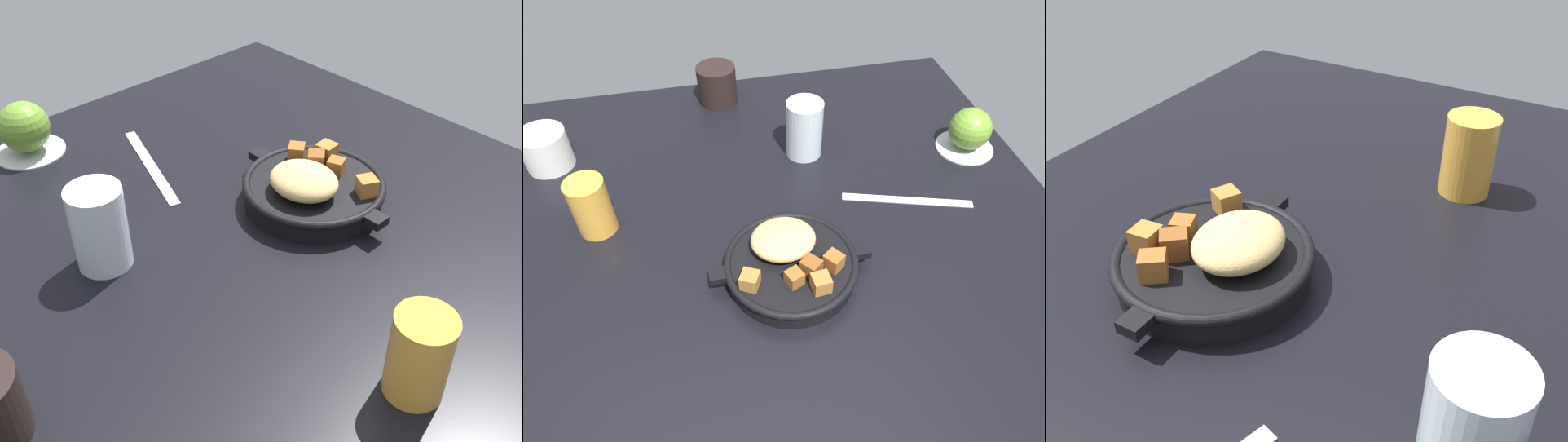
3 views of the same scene
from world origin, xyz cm
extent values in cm
cube|color=black|center=(0.00, 0.00, -1.20)|extent=(108.77, 91.25, 2.40)
cylinder|color=black|center=(5.95, -11.26, 1.64)|extent=(19.10, 19.10, 3.28)
torus|color=black|center=(5.95, -11.26, 3.02)|extent=(19.92, 19.92, 1.20)
cube|color=black|center=(16.71, -11.26, 2.79)|extent=(2.64, 2.40, 1.20)
cube|color=black|center=(-4.81, -11.26, 2.79)|extent=(2.64, 2.40, 1.20)
ellipsoid|color=tan|center=(5.35, -8.52, 5.12)|extent=(9.73, 8.49, 3.69)
cube|color=#A86B2D|center=(-0.64, -14.38, 4.50)|extent=(3.32, 3.31, 2.45)
cube|color=#935623|center=(5.49, -15.20, 4.38)|extent=(2.86, 2.88, 2.20)
cube|color=brown|center=(8.20, -14.02, 4.58)|extent=(3.45, 3.48, 2.60)
cube|color=#935623|center=(11.65, -13.61, 4.52)|extent=(3.29, 3.34, 2.48)
cube|color=#A86B2D|center=(8.85, -16.98, 4.53)|extent=(2.73, 2.73, 2.51)
cylinder|color=silver|center=(14.89, 16.88, 5.44)|extent=(6.80, 6.80, 10.87)
cylinder|color=gold|center=(-22.67, 4.93, 4.92)|extent=(6.16, 6.16, 9.83)
camera|label=1|loc=(-40.97, 43.03, 51.60)|focal=43.06mm
camera|label=2|loc=(-4.94, -55.80, 59.96)|focal=34.20mm
camera|label=3|loc=(41.73, 19.93, 38.77)|focal=41.44mm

